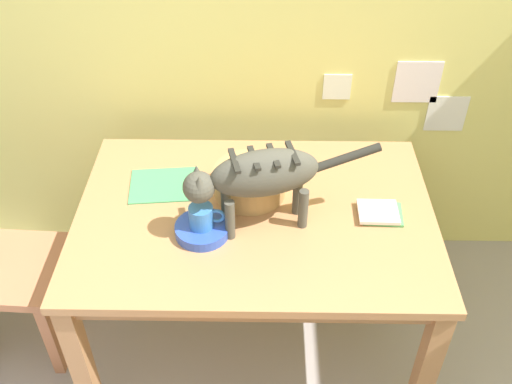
# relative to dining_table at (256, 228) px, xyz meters

# --- Properties ---
(wall_rear) EXTENTS (4.33, 0.11, 2.50)m
(wall_rear) POSITION_rel_dining_table_xyz_m (0.03, 0.68, 0.58)
(wall_rear) COLOR #E5DC77
(wall_rear) RESTS_ON ground_plane
(dining_table) EXTENTS (1.37, 0.96, 0.75)m
(dining_table) POSITION_rel_dining_table_xyz_m (0.00, 0.00, 0.00)
(dining_table) COLOR #B67C4F
(dining_table) RESTS_ON ground_plane
(cat) EXTENTS (0.70, 0.23, 0.33)m
(cat) POSITION_rel_dining_table_xyz_m (0.01, -0.07, 0.32)
(cat) COLOR #4C493E
(cat) RESTS_ON dining_table
(saucer_bowl) EXTENTS (0.20, 0.20, 0.04)m
(saucer_bowl) POSITION_rel_dining_table_xyz_m (-0.19, -0.12, 0.11)
(saucer_bowl) COLOR #2C4CBA
(saucer_bowl) RESTS_ON dining_table
(coffee_mug) EXTENTS (0.13, 0.09, 0.09)m
(coffee_mug) POSITION_rel_dining_table_xyz_m (-0.19, -0.12, 0.17)
(coffee_mug) COLOR #3674C0
(coffee_mug) RESTS_ON saucer_bowl
(magazine) EXTENTS (0.29, 0.24, 0.01)m
(magazine) POSITION_rel_dining_table_xyz_m (-0.37, 0.15, 0.09)
(magazine) COLOR #48A062
(magazine) RESTS_ON dining_table
(book_stack) EXTENTS (0.17, 0.14, 0.03)m
(book_stack) POSITION_rel_dining_table_xyz_m (0.47, -0.01, 0.10)
(book_stack) COLOR #4EA35A
(book_stack) RESTS_ON dining_table
(wicker_basket) EXTENTS (0.28, 0.28, 0.11)m
(wicker_basket) POSITION_rel_dining_table_xyz_m (-0.02, 0.11, 0.14)
(wicker_basket) COLOR tan
(wicker_basket) RESTS_ON dining_table
(wooden_chair_far) EXTENTS (0.44, 0.44, 0.93)m
(wooden_chair_far) POSITION_rel_dining_table_xyz_m (-1.07, -0.01, -0.21)
(wooden_chair_far) COLOR #BB7552
(wooden_chair_far) RESTS_ON ground_plane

